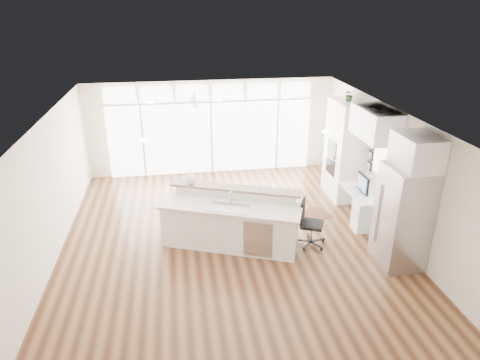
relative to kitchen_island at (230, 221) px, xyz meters
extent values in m
cube|color=#462815|center=(0.02, 0.25, -0.58)|extent=(7.00, 8.00, 0.02)
cube|color=white|center=(0.02, 0.25, 2.13)|extent=(7.00, 8.00, 0.02)
cube|color=white|center=(0.02, 4.25, 0.78)|extent=(7.00, 0.04, 2.70)
cube|color=white|center=(0.02, -3.75, 0.78)|extent=(7.00, 0.04, 2.70)
cube|color=white|center=(-3.48, 0.25, 0.78)|extent=(0.04, 8.00, 2.70)
cube|color=white|center=(3.52, 0.25, 0.78)|extent=(0.04, 8.00, 2.70)
cube|color=white|center=(0.02, 4.19, 0.48)|extent=(5.80, 0.06, 2.08)
cube|color=white|center=(0.02, 4.19, 1.81)|extent=(5.90, 0.06, 0.40)
cube|color=white|center=(3.48, 0.55, 0.98)|extent=(0.04, 0.85, 0.85)
cube|color=silver|center=(-0.48, 3.05, 1.91)|extent=(1.16, 1.16, 0.32)
cube|color=#F0E2CC|center=(0.02, 0.45, 2.11)|extent=(3.40, 3.00, 0.02)
cube|color=white|center=(3.19, 2.05, 0.68)|extent=(0.64, 1.20, 2.50)
cube|color=white|center=(3.15, 0.55, -0.19)|extent=(0.72, 1.30, 0.76)
cube|color=white|center=(3.19, 0.55, 1.78)|extent=(0.64, 1.30, 0.64)
cube|color=#AEADB2|center=(3.13, -1.10, 0.43)|extent=(0.76, 0.90, 2.00)
cube|color=white|center=(3.19, -1.10, 1.73)|extent=(0.64, 0.90, 0.60)
cube|color=black|center=(3.48, 1.17, 0.83)|extent=(0.06, 0.22, 0.80)
cube|color=white|center=(0.00, 0.00, 0.00)|extent=(3.08, 2.07, 1.15)
cube|color=#331910|center=(2.12, 1.02, -0.57)|extent=(1.00, 0.87, 0.01)
cube|color=black|center=(1.68, -0.23, -0.08)|extent=(0.67, 0.65, 0.99)
sphere|color=white|center=(-0.74, 0.72, 0.68)|extent=(0.29, 0.29, 0.22)
cube|color=black|center=(3.07, 0.55, 0.41)|extent=(0.09, 0.54, 0.45)
cube|color=silver|center=(2.90, 0.55, 0.19)|extent=(0.14, 0.31, 0.02)
imported|color=#295825|center=(3.19, 2.05, 2.04)|extent=(0.29, 0.32, 0.23)
camera|label=1|loc=(-0.99, -7.65, 4.23)|focal=32.00mm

